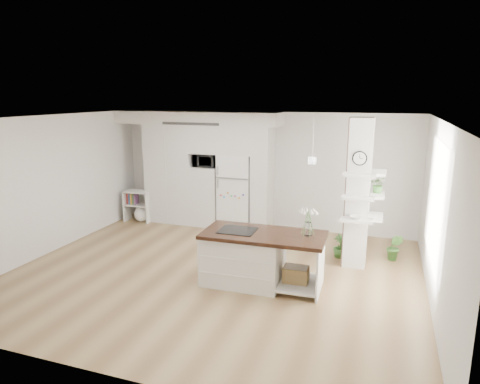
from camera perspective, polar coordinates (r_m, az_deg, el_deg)
The scene contains 14 objects.
floor at distance 7.70m, azimuth -3.44°, elevation -10.74°, with size 7.00×6.00×0.01m, color #A28658.
room at distance 7.16m, azimuth -3.64°, elevation 2.99°, with size 7.04×6.04×2.72m.
cabinet_wall at distance 10.21m, azimuth -5.36°, elevation 3.93°, with size 4.00×0.71×2.70m.
refrigerator at distance 10.00m, azimuth -0.43°, elevation 0.12°, with size 0.78×0.69×1.75m.
column at distance 7.84m, azimuth 16.01°, elevation -0.38°, with size 0.69×0.90×2.70m.
window at distance 7.03m, azimuth 24.67°, elevation -1.33°, with size 2.40×2.40×0.00m, color white.
pendant_light at distance 6.81m, azimuth 10.20°, elevation 4.55°, with size 0.12×0.12×0.10m, color white.
kitchen_island at distance 7.15m, azimuth 1.38°, elevation -8.57°, with size 2.01×0.99×1.46m.
bookshelf at distance 10.88m, azimuth -13.27°, elevation -2.12°, with size 0.67×0.41×0.77m.
floor_plant_a at distance 8.65m, azimuth 19.92°, elevation -6.94°, with size 0.29×0.23×0.52m, color #3C752E.
floor_plant_b at distance 8.52m, azimuth 13.21°, elevation -7.01°, with size 0.26×0.26×0.47m, color #3C752E.
microwave at distance 10.09m, azimuth -4.58°, elevation 4.21°, with size 0.54×0.37×0.30m, color #2D2D2D.
shelf_plant at distance 7.96m, azimuth 17.97°, elevation 0.96°, with size 0.27×0.23×0.30m, color #3C752E.
decor_bowl at distance 7.71m, azimuth 15.17°, elevation -3.25°, with size 0.22×0.22×0.05m, color white.
Camera 1 is at (2.73, -6.51, 3.08)m, focal length 32.00 mm.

